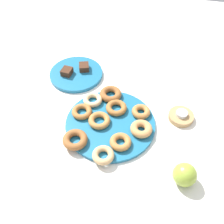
% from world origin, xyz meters
% --- Properties ---
extents(ground_plane, '(2.40, 2.40, 0.00)m').
position_xyz_m(ground_plane, '(0.00, 0.00, 0.00)').
color(ground_plane, white).
extents(donut_plate, '(0.36, 0.36, 0.01)m').
position_xyz_m(donut_plate, '(0.00, 0.00, 0.01)').
color(donut_plate, '#1E6B93').
rests_on(donut_plate, ground_plane).
extents(donut_0, '(0.10, 0.10, 0.02)m').
position_xyz_m(donut_0, '(-0.12, 0.02, 0.03)').
color(donut_0, '#AD6B33').
rests_on(donut_0, donut_plate).
extents(donut_1, '(0.12, 0.12, 0.03)m').
position_xyz_m(donut_1, '(-0.11, -0.12, 0.03)').
color(donut_1, '#995B2D').
rests_on(donut_1, donut_plate).
extents(donut_2, '(0.11, 0.11, 0.02)m').
position_xyz_m(donut_2, '(0.01, -0.16, 0.03)').
color(donut_2, tan).
rests_on(donut_2, donut_plate).
extents(donut_3, '(0.12, 0.12, 0.03)m').
position_xyz_m(donut_3, '(0.13, -0.02, 0.03)').
color(donut_3, tan).
rests_on(donut_3, donut_plate).
extents(donut_4, '(0.12, 0.12, 0.02)m').
position_xyz_m(donut_4, '(-0.04, -0.01, 0.03)').
color(donut_4, '#BC7A3D').
rests_on(donut_4, donut_plate).
extents(donut_5, '(0.11, 0.11, 0.02)m').
position_xyz_m(donut_5, '(0.01, 0.07, 0.03)').
color(donut_5, '#AD6B33').
rests_on(donut_5, donut_plate).
extents(donut_6, '(0.13, 0.13, 0.03)m').
position_xyz_m(donut_6, '(-0.03, 0.14, 0.03)').
color(donut_6, '#995B2D').
rests_on(donut_6, donut_plate).
extents(donut_7, '(0.10, 0.10, 0.02)m').
position_xyz_m(donut_7, '(0.11, 0.07, 0.03)').
color(donut_7, '#BC7A3D').
rests_on(donut_7, donut_plate).
extents(donut_8, '(0.09, 0.09, 0.02)m').
position_xyz_m(donut_8, '(-0.10, 0.10, 0.03)').
color(donut_8, '#EABC84').
rests_on(donut_8, donut_plate).
extents(donut_9, '(0.11, 0.11, 0.02)m').
position_xyz_m(donut_9, '(0.06, -0.09, 0.03)').
color(donut_9, '#BC7A3D').
rests_on(donut_9, donut_plate).
extents(cake_plate, '(0.25, 0.25, 0.02)m').
position_xyz_m(cake_plate, '(-0.23, 0.26, 0.01)').
color(cake_plate, '#1E6B93').
rests_on(cake_plate, ground_plane).
extents(brownie_near, '(0.05, 0.05, 0.03)m').
position_xyz_m(brownie_near, '(-0.27, 0.24, 0.03)').
color(brownie_near, '#472819').
rests_on(brownie_near, cake_plate).
extents(brownie_far, '(0.06, 0.06, 0.03)m').
position_xyz_m(brownie_far, '(-0.20, 0.29, 0.03)').
color(brownie_far, '#472819').
rests_on(brownie_far, cake_plate).
extents(candle_holder, '(0.10, 0.10, 0.02)m').
position_xyz_m(candle_holder, '(0.28, 0.10, 0.01)').
color(candle_holder, tan).
rests_on(candle_holder, ground_plane).
extents(tealight, '(0.05, 0.05, 0.01)m').
position_xyz_m(tealight, '(0.28, 0.10, 0.03)').
color(tealight, silver).
rests_on(tealight, candle_holder).
extents(apple, '(0.08, 0.08, 0.08)m').
position_xyz_m(apple, '(0.29, -0.18, 0.04)').
color(apple, '#93AD38').
rests_on(apple, ground_plane).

